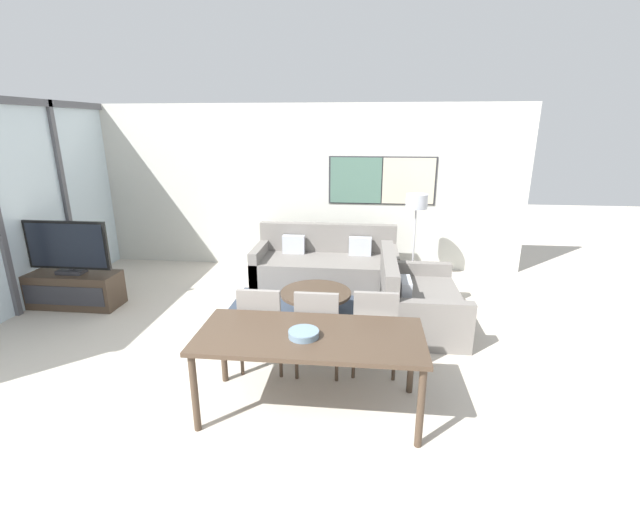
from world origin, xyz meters
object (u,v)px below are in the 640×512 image
(coffee_table, at_px, (316,298))
(dining_chair_left, at_px, (263,325))
(tv_console, at_px, (75,290))
(dining_chair_right, at_px, (375,327))
(sofa_side, at_px, (413,303))
(floor_lamp, at_px, (416,209))
(fruit_bowl, at_px, (304,333))
(television, at_px, (67,248))
(dining_table, at_px, (310,341))
(dining_chair_centre, at_px, (318,328))
(sofa_main, at_px, (326,265))

(coffee_table, xyz_separation_m, dining_chair_left, (-0.39, -1.29, 0.23))
(tv_console, relative_size, dining_chair_right, 1.34)
(tv_console, bearing_deg, sofa_side, -0.81)
(sofa_side, distance_m, dining_chair_right, 1.34)
(dining_chair_left, bearing_deg, floor_lamp, 57.33)
(fruit_bowl, height_order, floor_lamp, floor_lamp)
(dining_chair_right, height_order, floor_lamp, floor_lamp)
(television, relative_size, dining_chair_left, 1.26)
(coffee_table, bearing_deg, television, 179.11)
(floor_lamp, bearing_deg, dining_table, -109.82)
(sofa_side, height_order, floor_lamp, floor_lamp)
(dining_table, height_order, fruit_bowl, fruit_bowl)
(tv_console, relative_size, television, 1.06)
(dining_chair_left, height_order, dining_chair_right, same)
(sofa_side, distance_m, dining_chair_left, 2.09)
(dining_chair_right, height_order, fruit_bowl, dining_chair_right)
(television, bearing_deg, tv_console, -90.00)
(dining_chair_right, distance_m, fruit_bowl, 0.98)
(television, distance_m, sofa_side, 4.69)
(dining_chair_centre, distance_m, dining_chair_right, 0.57)
(dining_table, height_order, floor_lamp, floor_lamp)
(dining_chair_right, distance_m, floor_lamp, 2.88)
(dining_table, bearing_deg, dining_chair_left, 133.11)
(tv_console, distance_m, coffee_table, 3.41)
(television, bearing_deg, coffee_table, -0.89)
(sofa_main, xyz_separation_m, dining_chair_right, (0.73, -2.64, 0.23))
(sofa_main, distance_m, floor_lamp, 1.67)
(sofa_side, height_order, coffee_table, sofa_side)
(dining_chair_left, xyz_separation_m, dining_chair_centre, (0.56, -0.01, 0.00))
(coffee_table, distance_m, dining_table, 1.94)
(television, relative_size, floor_lamp, 0.82)
(sofa_main, xyz_separation_m, sofa_side, (1.25, -1.43, -0.00))
(tv_console, bearing_deg, dining_table, -28.51)
(dining_table, relative_size, floor_lamp, 1.34)
(television, distance_m, coffee_table, 3.46)
(sofa_main, distance_m, dining_chair_centre, 2.73)
(dining_chair_left, relative_size, dining_chair_right, 1.00)
(dining_table, bearing_deg, fruit_bowl, -128.81)
(dining_table, relative_size, dining_chair_right, 2.07)
(tv_console, height_order, sofa_side, sofa_side)
(television, distance_m, dining_chair_centre, 3.84)
(coffee_table, bearing_deg, dining_chair_left, -106.89)
(sofa_main, distance_m, dining_chair_left, 2.74)
(sofa_main, bearing_deg, coffee_table, -90.00)
(sofa_main, xyz_separation_m, floor_lamp, (1.39, 0.07, 0.93))
(dining_chair_right, bearing_deg, fruit_bowl, -130.18)
(television, height_order, coffee_table, television)
(sofa_main, bearing_deg, dining_chair_left, -98.24)
(television, distance_m, fruit_bowl, 4.06)
(tv_console, xyz_separation_m, sofa_main, (3.41, 1.36, 0.04))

